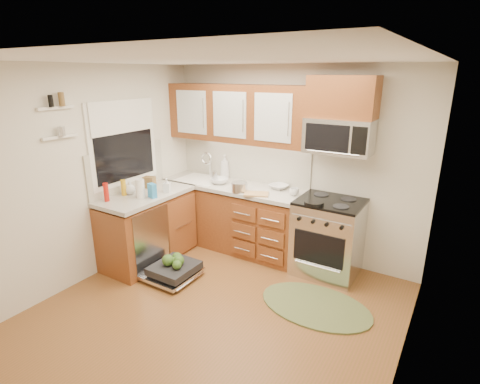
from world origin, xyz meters
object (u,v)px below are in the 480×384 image
Objects in this scene: range at (328,237)px; paper_towel_roll at (140,189)px; skillet at (314,203)px; cutting_board at (256,194)px; upper_cabinets at (237,114)px; dishwasher at (172,271)px; rug at (315,306)px; sink at (201,188)px; microwave at (339,136)px; cup at (294,192)px; stock_pot at (239,187)px; bowl_b at (220,181)px; bowl_a at (279,187)px.

range is 4.09× the size of paper_towel_roll.
skillet is at bearing -114.34° from range.
upper_cabinets is at bearing 145.23° from cutting_board.
skillet reaches higher than dishwasher.
range is 0.79× the size of rug.
cutting_board is at bearing -166.78° from range.
sink is 0.51× the size of rug.
microwave reaches higher than cup.
paper_towel_roll is at bearing -145.68° from cup.
skillet is 2.10m from paper_towel_roll.
stock_pot is 0.46m from bowl_b.
stock_pot reaches higher than bowl_a.
rug is 1.51m from cutting_board.
skillet is (1.82, -0.24, 0.17)m from sink.
bowl_a is (-0.93, 0.94, 0.94)m from rug.
upper_cabinets is 1.99m from range.
range is 1.53× the size of sink.
paper_towel_roll is at bearing -96.70° from sink.
microwave is at bearing -3.73° from bowl_a.
dishwasher is at bearing -88.18° from bowl_b.
upper_cabinets is 0.95m from bowl_b.
skillet is (1.29, -0.40, -0.90)m from upper_cabinets.
upper_cabinets reaches higher than range.
upper_cabinets is 1.70× the size of rug.
upper_cabinets reaches higher than dishwasher.
upper_cabinets is at bearing 178.98° from microwave.
skillet is at bearing -2.22° from stock_pot.
dishwasher is at bearing -143.73° from range.
skillet is 0.90× the size of bowl_b.
bowl_b reaches higher than skillet.
skillet is 0.74× the size of cutting_board.
paper_towel_roll is (-2.22, -0.28, 1.03)m from rug.
sink is 1.38m from dishwasher.
sink is 2.67× the size of paper_towel_roll.
dishwasher is at bearing -140.93° from microwave.
bowl_b reaches higher than cutting_board.
sink is (-1.93, -0.13, -0.90)m from microwave.
upper_cabinets is 8.23× the size of bowl_b.
bowl_b is (0.36, -0.03, 0.16)m from sink.
skillet is (-0.11, -0.25, 0.50)m from range.
microwave is 3.61× the size of stock_pot.
dishwasher is 1.34m from stock_pot.
sink is 2.77× the size of skillet.
paper_towel_roll reaches higher than range.
bowl_b is at bearing 157.19° from rug.
cutting_board is (-0.78, 0.04, -0.04)m from skillet.
sink is at bearing -178.80° from cup.
bowl_b reaches higher than rug.
microwave is at bearing 20.27° from cutting_board.
rug is at bearing -78.05° from range.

